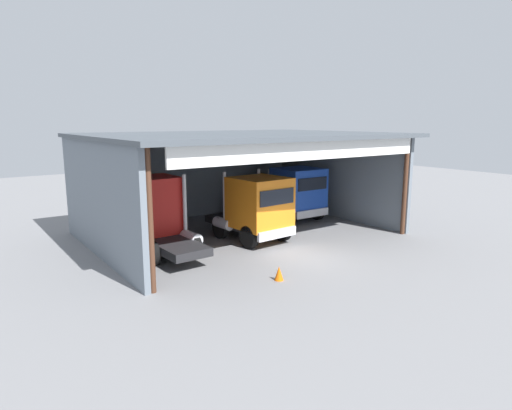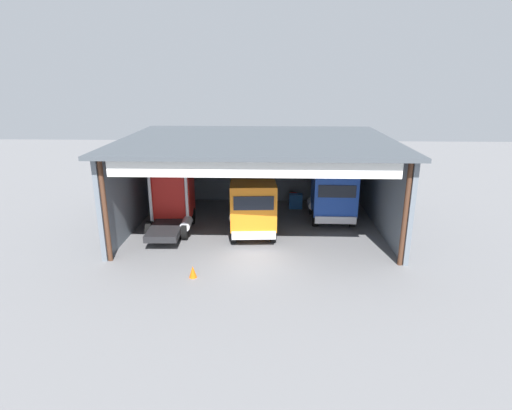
{
  "view_description": "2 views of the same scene",
  "coord_description": "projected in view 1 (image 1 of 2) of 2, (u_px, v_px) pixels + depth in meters",
  "views": [
    {
      "loc": [
        -12.93,
        -14.27,
        6.11
      ],
      "look_at": [
        0.0,
        3.83,
        1.84
      ],
      "focal_mm": 31.02,
      "sensor_mm": 36.0,
      "label": 1
    },
    {
      "loc": [
        0.75,
        -18.52,
        8.91
      ],
      "look_at": [
        0.0,
        3.83,
        1.84
      ],
      "focal_mm": 28.93,
      "sensor_mm": 36.0,
      "label": 2
    }
  ],
  "objects": [
    {
      "name": "ground_plane",
      "position": [
        305.0,
        258.0,
        19.93
      ],
      "size": [
        80.0,
        80.0,
        0.0
      ],
      "primitive_type": "plane",
      "color": "slate",
      "rests_on": "ground"
    },
    {
      "name": "workshop_shed",
      "position": [
        229.0,
        162.0,
        24.32
      ],
      "size": [
        15.49,
        11.8,
        5.44
      ],
      "color": "slate",
      "rests_on": "ground"
    },
    {
      "name": "truck_red_center_right_bay",
      "position": [
        156.0,
        214.0,
        20.54
      ],
      "size": [
        2.59,
        5.26,
        3.69
      ],
      "rotation": [
        0.0,
        0.0,
        0.03
      ],
      "color": "red",
      "rests_on": "ground"
    },
    {
      "name": "truck_orange_center_bay",
      "position": [
        256.0,
        207.0,
        22.38
      ],
      "size": [
        2.86,
        5.18,
        3.55
      ],
      "rotation": [
        0.0,
        0.0,
        3.2
      ],
      "color": "orange",
      "rests_on": "ground"
    },
    {
      "name": "truck_blue_yard_outside",
      "position": [
        295.0,
        192.0,
        27.26
      ],
      "size": [
        2.75,
        4.76,
        3.24
      ],
      "rotation": [
        0.0,
        0.0,
        3.13
      ],
      "color": "#1E47B7",
      "rests_on": "ground"
    },
    {
      "name": "oil_drum",
      "position": [
        235.0,
        208.0,
        28.88
      ],
      "size": [
        0.58,
        0.58,
        0.93
      ],
      "primitive_type": "cylinder",
      "color": "#B21E19",
      "rests_on": "ground"
    },
    {
      "name": "tool_cart",
      "position": [
        242.0,
        209.0,
        28.54
      ],
      "size": [
        0.9,
        0.6,
        1.0
      ],
      "primitive_type": "cube",
      "color": "#1E59A5",
      "rests_on": "ground"
    },
    {
      "name": "traffic_cone",
      "position": [
        279.0,
        273.0,
        17.11
      ],
      "size": [
        0.36,
        0.36,
        0.56
      ],
      "primitive_type": "cone",
      "color": "orange",
      "rests_on": "ground"
    }
  ]
}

